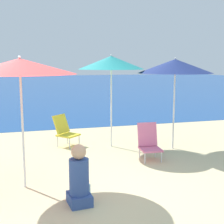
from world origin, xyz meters
TOP-DOWN VIEW (x-y plane):
  - ground_plane at (0.00, 0.00)m, footprint 60.00×60.00m
  - sea_water at (0.00, 24.62)m, footprint 60.00×40.00m
  - beach_umbrella_red at (-0.52, 0.29)m, footprint 1.78×1.78m
  - beach_umbrella_teal at (1.54, 2.34)m, footprint 1.57×1.57m
  - beach_umbrella_navy at (2.90, 1.75)m, footprint 1.72×1.72m
  - beach_chair_yellow at (0.45, 2.73)m, footprint 0.69×0.70m
  - beach_chair_pink at (2.03, 1.17)m, footprint 0.46×0.54m
  - person_seated_near at (0.23, -0.57)m, footprint 0.35×0.40m
  - water_bottle at (0.43, -0.23)m, footprint 0.08×0.08m

SIDE VIEW (x-z plane):
  - ground_plane at x=0.00m, z-range 0.00..0.00m
  - sea_water at x=0.00m, z-range 0.00..0.01m
  - water_bottle at x=0.43m, z-range -0.02..0.18m
  - beach_chair_pink at x=2.03m, z-range -0.01..0.76m
  - person_seated_near at x=0.23m, z-range -0.07..0.83m
  - beach_chair_yellow at x=0.45m, z-range 0.02..0.78m
  - beach_umbrella_navy at x=2.90m, z-range 0.87..3.03m
  - beach_umbrella_red at x=-0.52m, z-range 0.91..3.05m
  - beach_umbrella_teal at x=1.54m, z-range 0.92..3.15m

